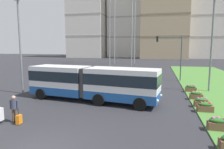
{
  "coord_description": "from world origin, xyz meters",
  "views": [
    {
      "loc": [
        5.21,
        -7.58,
        4.67
      ],
      "look_at": [
        0.91,
        10.51,
        2.2
      ],
      "focal_mm": 32.1,
      "sensor_mm": 36.0,
      "label": 1
    }
  ],
  "objects_px": {
    "articulated_bus": "(92,82)",
    "streetlight_median": "(212,42)",
    "flower_planter_1": "(218,124)",
    "car_grey_wagon": "(91,71)",
    "apartment_tower_westcentre": "(130,10)",
    "apartment_tower_eastcentre": "(209,8)",
    "flower_planter_5": "(191,88)",
    "apartment_tower_west": "(89,17)",
    "traffic_light_far_right": "(173,50)",
    "flower_planter_4": "(196,95)",
    "flower_planter_2": "(205,107)",
    "flower_planter_3": "(202,102)",
    "pedestrian_crossing": "(14,107)",
    "streetlight_left": "(20,43)",
    "rolling_suitcase": "(19,119)"
  },
  "relations": [
    {
      "from": "car_grey_wagon",
      "to": "apartment_tower_westcentre",
      "type": "bearing_deg",
      "value": 93.5
    },
    {
      "from": "flower_planter_3",
      "to": "apartment_tower_eastcentre",
      "type": "height_order",
      "value": "apartment_tower_eastcentre"
    },
    {
      "from": "flower_planter_3",
      "to": "flower_planter_5",
      "type": "distance_m",
      "value": 5.67
    },
    {
      "from": "car_grey_wagon",
      "to": "apartment_tower_eastcentre",
      "type": "relative_size",
      "value": 0.1
    },
    {
      "from": "flower_planter_4",
      "to": "apartment_tower_westcentre",
      "type": "height_order",
      "value": "apartment_tower_westcentre"
    },
    {
      "from": "flower_planter_2",
      "to": "apartment_tower_westcentre",
      "type": "bearing_deg",
      "value": 101.96
    },
    {
      "from": "pedestrian_crossing",
      "to": "traffic_light_far_right",
      "type": "height_order",
      "value": "traffic_light_far_right"
    },
    {
      "from": "flower_planter_3",
      "to": "apartment_tower_eastcentre",
      "type": "relative_size",
      "value": 0.02
    },
    {
      "from": "flower_planter_2",
      "to": "flower_planter_3",
      "type": "distance_m",
      "value": 1.29
    },
    {
      "from": "flower_planter_2",
      "to": "flower_planter_3",
      "type": "xyz_separation_m",
      "value": [
        0.0,
        1.29,
        0.0
      ]
    },
    {
      "from": "pedestrian_crossing",
      "to": "streetlight_median",
      "type": "relative_size",
      "value": 0.18
    },
    {
      "from": "car_grey_wagon",
      "to": "streetlight_median",
      "type": "xyz_separation_m",
      "value": [
        16.48,
        -8.9,
        4.58
      ]
    },
    {
      "from": "flower_planter_2",
      "to": "traffic_light_far_right",
      "type": "xyz_separation_m",
      "value": [
        -1.56,
        14.26,
        3.9
      ]
    },
    {
      "from": "flower_planter_4",
      "to": "traffic_light_far_right",
      "type": "distance_m",
      "value": 11.37
    },
    {
      "from": "apartment_tower_eastcentre",
      "to": "car_grey_wagon",
      "type": "bearing_deg",
      "value": -114.77
    },
    {
      "from": "articulated_bus",
      "to": "flower_planter_4",
      "type": "xyz_separation_m",
      "value": [
        9.09,
        2.54,
        -1.23
      ]
    },
    {
      "from": "car_grey_wagon",
      "to": "apartment_tower_west",
      "type": "height_order",
      "value": "apartment_tower_west"
    },
    {
      "from": "articulated_bus",
      "to": "streetlight_median",
      "type": "height_order",
      "value": "streetlight_median"
    },
    {
      "from": "rolling_suitcase",
      "to": "flower_planter_4",
      "type": "bearing_deg",
      "value": 37.18
    },
    {
      "from": "rolling_suitcase",
      "to": "flower_planter_1",
      "type": "bearing_deg",
      "value": 8.56
    },
    {
      "from": "flower_planter_4",
      "to": "streetlight_left",
      "type": "xyz_separation_m",
      "value": [
        -17.04,
        -1.37,
        4.77
      ]
    },
    {
      "from": "articulated_bus",
      "to": "pedestrian_crossing",
      "type": "xyz_separation_m",
      "value": [
        -3.0,
        -6.09,
        -0.65
      ]
    },
    {
      "from": "flower_planter_2",
      "to": "apartment_tower_west",
      "type": "bearing_deg",
      "value": 115.02
    },
    {
      "from": "flower_planter_5",
      "to": "traffic_light_far_right",
      "type": "distance_m",
      "value": 8.43
    },
    {
      "from": "car_grey_wagon",
      "to": "rolling_suitcase",
      "type": "relative_size",
      "value": 4.67
    },
    {
      "from": "flower_planter_2",
      "to": "flower_planter_4",
      "type": "xyz_separation_m",
      "value": [
        0.0,
        3.7,
        0.0
      ]
    },
    {
      "from": "flower_planter_5",
      "to": "apartment_tower_eastcentre",
      "type": "bearing_deg",
      "value": 77.34
    },
    {
      "from": "flower_planter_5",
      "to": "streetlight_left",
      "type": "distance_m",
      "value": 18.29
    },
    {
      "from": "apartment_tower_westcentre",
      "to": "apartment_tower_eastcentre",
      "type": "bearing_deg",
      "value": -4.66
    },
    {
      "from": "flower_planter_1",
      "to": "articulated_bus",
      "type": "bearing_deg",
      "value": 153.47
    },
    {
      "from": "rolling_suitcase",
      "to": "traffic_light_far_right",
      "type": "relative_size",
      "value": 0.15
    },
    {
      "from": "apartment_tower_west",
      "to": "flower_planter_4",
      "type": "bearing_deg",
      "value": -63.96
    },
    {
      "from": "traffic_light_far_right",
      "to": "flower_planter_4",
      "type": "bearing_deg",
      "value": -81.61
    },
    {
      "from": "car_grey_wagon",
      "to": "flower_planter_2",
      "type": "bearing_deg",
      "value": -48.5
    },
    {
      "from": "flower_planter_1",
      "to": "flower_planter_5",
      "type": "xyz_separation_m",
      "value": [
        0.0,
        10.34,
        0.0
      ]
    },
    {
      "from": "pedestrian_crossing",
      "to": "rolling_suitcase",
      "type": "xyz_separation_m",
      "value": [
        0.45,
        -0.2,
        -0.69
      ]
    },
    {
      "from": "flower_planter_1",
      "to": "flower_planter_3",
      "type": "xyz_separation_m",
      "value": [
        0.0,
        4.67,
        0.0
      ]
    },
    {
      "from": "streetlight_median",
      "to": "flower_planter_2",
      "type": "bearing_deg",
      "value": -104.06
    },
    {
      "from": "flower_planter_5",
      "to": "apartment_tower_westcentre",
      "type": "distance_m",
      "value": 88.5
    },
    {
      "from": "flower_planter_1",
      "to": "flower_planter_5",
      "type": "height_order",
      "value": "same"
    },
    {
      "from": "flower_planter_2",
      "to": "apartment_tower_west",
      "type": "distance_m",
      "value": 93.17
    },
    {
      "from": "car_grey_wagon",
      "to": "flower_planter_3",
      "type": "bearing_deg",
      "value": -46.18
    },
    {
      "from": "pedestrian_crossing",
      "to": "apartment_tower_west",
      "type": "bearing_deg",
      "value": 106.82
    },
    {
      "from": "car_grey_wagon",
      "to": "rolling_suitcase",
      "type": "bearing_deg",
      "value": -82.26
    },
    {
      "from": "pedestrian_crossing",
      "to": "flower_planter_2",
      "type": "bearing_deg",
      "value": 22.19
    },
    {
      "from": "rolling_suitcase",
      "to": "flower_planter_1",
      "type": "distance_m",
      "value": 11.78
    },
    {
      "from": "flower_planter_1",
      "to": "flower_planter_5",
      "type": "relative_size",
      "value": 1.0
    },
    {
      "from": "flower_planter_5",
      "to": "apartment_tower_west",
      "type": "xyz_separation_m",
      "value": [
        -38.54,
        75.61,
        19.45
      ]
    },
    {
      "from": "streetlight_median",
      "to": "articulated_bus",
      "type": "bearing_deg",
      "value": -149.68
    },
    {
      "from": "streetlight_left",
      "to": "apartment_tower_west",
      "type": "bearing_deg",
      "value": 105.0
    }
  ]
}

